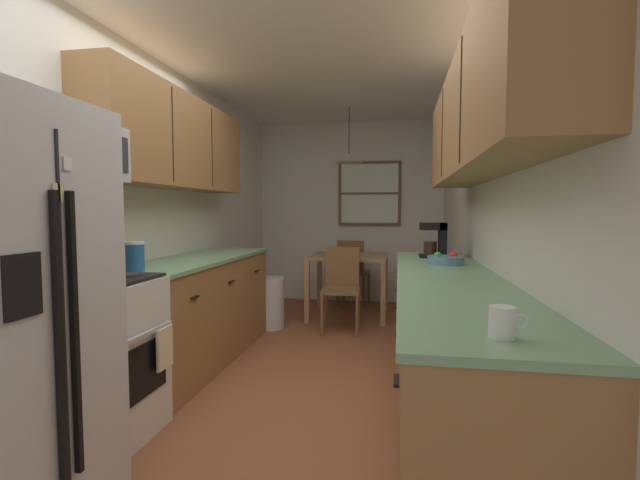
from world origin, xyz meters
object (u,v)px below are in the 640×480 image
dining_chair_far (352,269)px  trash_bin (270,303)px  stove_range (93,357)px  table_serving_bowl (340,253)px  storage_canister (135,257)px  coffee_maker (436,239)px  dining_table (349,264)px  dining_chair_near (342,285)px  mug_by_coffeemaker (503,322)px  microwave_over_range (68,151)px  fruit_bowl (445,259)px

dining_chair_far → trash_bin: (-0.77, -1.32, -0.22)m
stove_range → dining_chair_far: (1.07, 3.80, 0.03)m
stove_range → table_serving_bowl: bearing=72.7°
storage_canister → coffee_maker: size_ratio=0.66×
dining_chair_far → coffee_maker: 2.38m
stove_range → coffee_maker: bearing=40.0°
dining_table → trash_bin: 1.11m
dining_chair_near → mug_by_coffeemaker: (0.92, -3.26, 0.45)m
stove_range → storage_canister: size_ratio=5.68×
microwave_over_range → fruit_bowl: 2.55m
dining_table → fruit_bowl: 2.19m
coffee_maker → table_serving_bowl: 1.81m
table_serving_bowl → microwave_over_range: bearing=-109.2°
storage_canister → mug_by_coffeemaker: size_ratio=1.66×
dining_chair_far → storage_canister: storage_canister is taller
dining_chair_far → stove_range: bearing=-105.7°
dining_table → dining_chair_near: (-0.00, -0.64, -0.14)m
stove_range → fruit_bowl: (2.03, 1.20, 0.46)m
dining_chair_near → trash_bin: (-0.79, -0.04, -0.22)m
dining_chair_far → storage_canister: bearing=-107.7°
stove_range → storage_canister: stove_range is taller
dining_chair_near → table_serving_bowl: (-0.10, 0.64, 0.29)m
stove_range → dining_table: stove_range is taller
dining_chair_near → coffee_maker: (0.92, -0.83, 0.55)m
coffee_maker → trash_bin: bearing=155.1°
fruit_bowl → trash_bin: bearing=143.6°
fruit_bowl → stove_range: bearing=-149.5°
dining_table → dining_chair_far: size_ratio=1.03×
dining_chair_far → table_serving_bowl: dining_chair_far is taller
mug_by_coffeemaker → table_serving_bowl: (-1.02, 3.90, -0.16)m
stove_range → mug_by_coffeemaker: (2.00, -0.75, 0.48)m
storage_canister → dining_chair_far: bearing=72.3°
dining_chair_far → coffee_maker: size_ratio=3.05×
stove_range → dining_table: bearing=71.0°
coffee_maker → mug_by_coffeemaker: size_ratio=2.54×
microwave_over_range → coffee_maker: (2.11, 1.68, -0.57)m
dining_table → mug_by_coffeemaker: size_ratio=7.96×
microwave_over_range → dining_chair_far: 4.13m
coffee_maker → table_serving_bowl: size_ratio=1.43×
microwave_over_range → dining_table: bearing=69.1°
stove_range → dining_chair_near: 2.74m
table_serving_bowl → fruit_bowl: bearing=-61.9°
mug_by_coffeemaker → table_serving_bowl: size_ratio=0.56×
table_serving_bowl → dining_table: bearing=-0.5°
microwave_over_range → dining_chair_far: bearing=72.7°
stove_range → table_serving_bowl: (0.98, 3.15, 0.32)m
dining_chair_near → fruit_bowl: fruit_bowl is taller
dining_table → trash_bin: (-0.79, -0.68, -0.36)m
dining_chair_far → storage_canister: 3.56m
dining_table → microwave_over_range: bearing=-110.9°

